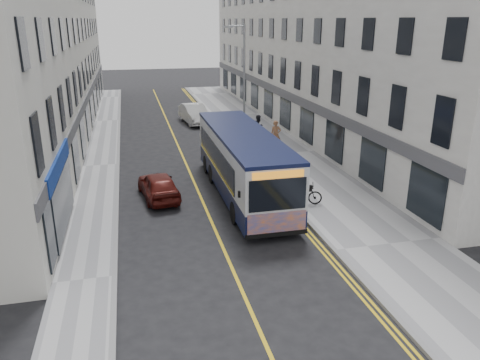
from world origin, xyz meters
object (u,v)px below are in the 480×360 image
city_bus (243,161)px  pedestrian_near (276,135)px  car_white (194,114)px  streetlamp (243,83)px  car_maroon (158,185)px  bicycle (302,194)px  pedestrian_far (259,127)px

city_bus → pedestrian_near: (4.09, 7.60, -0.68)m
pedestrian_near → car_white: bearing=124.7°
streetlamp → car_maroon: 10.74m
city_bus → car_maroon: (-4.08, 0.55, -1.09)m
streetlamp → bicycle: bearing=-88.7°
bicycle → car_white: 19.69m
city_bus → pedestrian_near: 8.66m
streetlamp → pedestrian_near: (2.01, -0.91, -3.32)m
bicycle → pedestrian_near: (1.78, 9.63, 0.45)m
city_bus → car_maroon: size_ratio=2.85×
pedestrian_far → car_white: size_ratio=0.37×
pedestrian_near → car_maroon: pedestrian_near is taller
car_maroon → pedestrian_near: bearing=-147.1°
city_bus → car_white: (0.10, 17.54, -0.96)m
streetlamp → pedestrian_far: size_ratio=4.57×
city_bus → bicycle: (2.32, -2.03, -1.13)m
pedestrian_far → car_maroon: size_ratio=0.45×
bicycle → car_maroon: size_ratio=0.49×
pedestrian_far → car_maroon: pedestrian_far is taller
bicycle → pedestrian_far: size_ratio=1.08×
pedestrian_near → pedestrian_far: size_ratio=1.08×
pedestrian_far → streetlamp: bearing=-168.4°
streetlamp → car_white: 9.91m
streetlamp → pedestrian_far: bearing=50.0°
bicycle → pedestrian_far: bearing=13.4°
pedestrian_near → car_white: size_ratio=0.40×
city_bus → pedestrian_near: size_ratio=5.81×
streetlamp → car_white: streetlamp is taller
pedestrian_near → bicycle: bearing=-87.6°
pedestrian_far → car_maroon: bearing=-166.6°
bicycle → city_bus: bearing=68.6°
bicycle → car_maroon: car_maroon is taller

